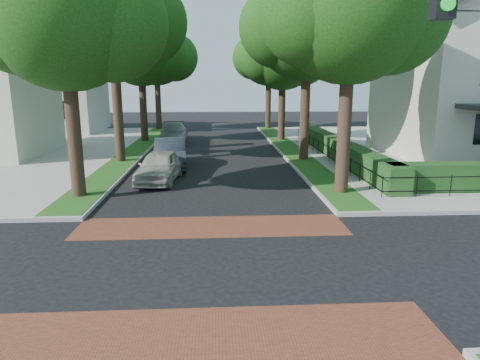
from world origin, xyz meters
name	(u,v)px	position (x,y,z in m)	size (l,w,h in m)	color
ground	(211,267)	(0.00, 0.00, 0.00)	(120.00, 120.00, 0.00)	black
crosswalk_far	(212,227)	(0.00, 3.20, 0.01)	(9.00, 2.20, 0.01)	brown
crosswalk_near	(209,338)	(0.00, -3.20, 0.01)	(9.00, 2.20, 0.01)	brown
grass_strip_ne	(290,149)	(5.40, 19.10, 0.16)	(1.60, 29.80, 0.02)	#1A4814
grass_strip_nw	(135,150)	(-5.40, 19.10, 0.16)	(1.60, 29.80, 0.02)	#1A4814
tree_right_near	(352,7)	(5.60, 7.24, 7.63)	(7.75, 6.67, 10.66)	black
tree_right_mid	(309,24)	(5.61, 15.25, 7.99)	(8.25, 7.09, 11.22)	black
tree_right_far	(284,54)	(5.60, 24.22, 6.91)	(7.25, 6.23, 9.74)	black
tree_right_back	(270,56)	(5.60, 33.23, 7.27)	(7.50, 6.45, 10.20)	black
tree_left_near	(68,14)	(-5.40, 7.23, 7.27)	(7.50, 6.45, 10.20)	black
tree_left_mid	(115,16)	(-5.39, 15.24, 8.34)	(8.00, 6.88, 11.48)	black
tree_left_far	(142,50)	(-5.40, 24.22, 7.12)	(7.00, 6.02, 9.86)	black
tree_left_back	(158,54)	(-5.40, 33.24, 7.41)	(7.75, 6.66, 10.44)	black
hedge_main_road	(339,149)	(7.70, 15.00, 0.75)	(1.00, 18.00, 1.20)	#153D19
fence_main_road	(326,152)	(6.90, 15.00, 0.60)	(0.06, 18.00, 0.90)	black
house_left_far	(49,79)	(-15.49, 31.99, 5.04)	(10.00, 9.00, 10.14)	beige
parked_car_front	(159,166)	(-2.58, 10.10, 0.75)	(1.77, 4.40, 1.50)	#B7B2A4
parked_car_middle	(170,153)	(-2.40, 13.54, 0.82)	(1.73, 4.95, 1.63)	#1E262E
parked_car_rear	(174,133)	(-3.17, 23.61, 0.78)	(2.20, 5.40, 1.57)	slate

